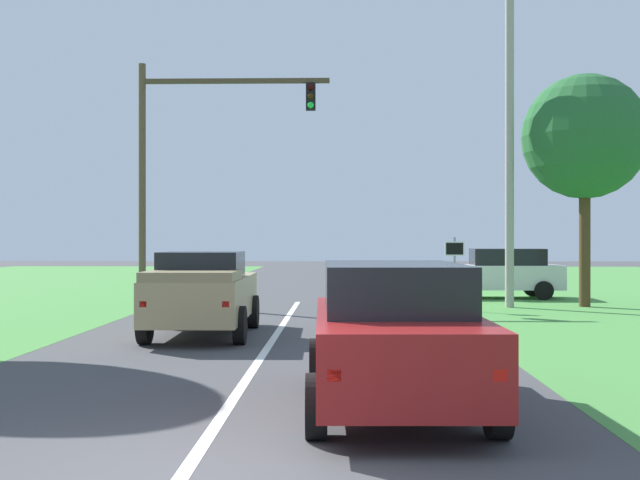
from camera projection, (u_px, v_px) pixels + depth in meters
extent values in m
plane|color=#424244|center=(277.00, 333.00, 18.68)|extent=(120.00, 120.00, 0.00)
cube|color=white|center=(187.00, 469.00, 7.69)|extent=(0.16, 40.57, 0.01)
cube|color=maroon|center=(394.00, 346.00, 10.38)|extent=(2.10, 5.02, 0.90)
cube|color=black|center=(392.00, 287.00, 10.63)|extent=(1.82, 3.12, 0.61)
cube|color=red|center=(334.00, 375.00, 7.93)|extent=(0.14, 0.06, 0.12)
cube|color=red|center=(500.00, 375.00, 7.93)|extent=(0.14, 0.06, 0.12)
cylinder|color=black|center=(318.00, 363.00, 11.93)|extent=(0.26, 0.73, 0.72)
cylinder|color=black|center=(452.00, 363.00, 11.92)|extent=(0.26, 0.73, 0.72)
cylinder|color=black|center=(316.00, 406.00, 8.84)|extent=(0.26, 0.73, 0.72)
cylinder|color=black|center=(497.00, 406.00, 8.84)|extent=(0.26, 0.73, 0.72)
cube|color=tan|center=(204.00, 297.00, 18.31)|extent=(2.06, 5.06, 0.93)
cube|color=black|center=(202.00, 265.00, 18.06)|extent=(1.77, 1.94, 0.57)
cube|color=#8F7D56|center=(192.00, 276.00, 16.75)|extent=(1.91, 1.94, 0.20)
cube|color=red|center=(143.00, 304.00, 15.83)|extent=(0.14, 0.06, 0.12)
cube|color=red|center=(226.00, 304.00, 15.82)|extent=(0.14, 0.06, 0.12)
cylinder|color=black|center=(173.00, 312.00, 19.88)|extent=(0.25, 0.80, 0.80)
cylinder|color=black|center=(253.00, 312.00, 19.86)|extent=(0.25, 0.80, 0.80)
cylinder|color=black|center=(145.00, 325.00, 16.76)|extent=(0.25, 0.80, 0.80)
cylinder|color=black|center=(240.00, 325.00, 16.74)|extent=(0.25, 0.80, 0.80)
cylinder|color=brown|center=(142.00, 184.00, 27.40)|extent=(0.24, 0.24, 8.13)
cube|color=#4C3D2B|center=(236.00, 81.00, 27.31)|extent=(6.36, 0.16, 0.16)
cube|color=black|center=(311.00, 97.00, 27.25)|extent=(0.32, 0.28, 0.90)
sphere|color=black|center=(311.00, 87.00, 27.10)|extent=(0.22, 0.22, 0.22)
sphere|color=black|center=(311.00, 96.00, 27.10)|extent=(0.22, 0.22, 0.22)
sphere|color=#1ED83F|center=(311.00, 105.00, 27.10)|extent=(0.22, 0.22, 0.22)
cylinder|color=gray|center=(454.00, 274.00, 24.62)|extent=(0.08, 0.08, 2.24)
cube|color=white|center=(455.00, 249.00, 24.59)|extent=(0.60, 0.03, 0.44)
cube|color=black|center=(455.00, 249.00, 24.57)|extent=(0.52, 0.01, 0.36)
cylinder|color=#4C351E|center=(585.00, 245.00, 26.01)|extent=(0.36, 0.36, 3.98)
sphere|color=#245E2E|center=(585.00, 137.00, 26.00)|extent=(4.01, 4.01, 4.01)
cube|color=silver|center=(501.00, 277.00, 29.84)|extent=(4.36, 1.97, 0.88)
cube|color=black|center=(507.00, 257.00, 29.83)|extent=(2.62, 1.70, 0.61)
cube|color=red|center=(441.00, 275.00, 30.71)|extent=(0.06, 0.14, 0.12)
cube|color=red|center=(446.00, 277.00, 29.17)|extent=(0.06, 0.14, 0.12)
cylinder|color=black|center=(532.00, 287.00, 30.72)|extent=(0.68, 0.24, 0.68)
cylinder|color=black|center=(544.00, 291.00, 28.85)|extent=(0.68, 0.24, 0.68)
cylinder|color=black|center=(462.00, 287.00, 30.84)|extent=(0.68, 0.24, 0.68)
cylinder|color=black|center=(468.00, 290.00, 28.97)|extent=(0.68, 0.24, 0.68)
cylinder|color=#9E998E|center=(510.00, 150.00, 25.76)|extent=(0.28, 0.28, 10.07)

